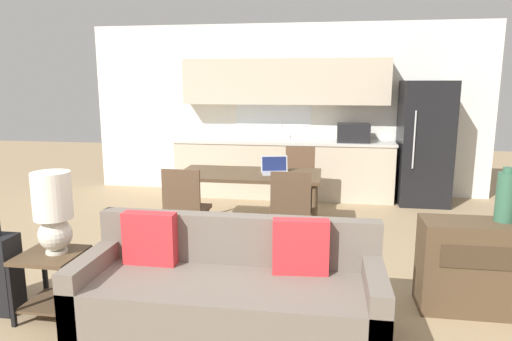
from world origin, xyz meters
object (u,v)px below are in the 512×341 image
couch (230,288)px  laptop (275,169)px  table_lamp (53,210)px  vase (506,196)px  dining_chair_far_right (299,178)px  dining_chair_near_left (185,206)px  dining_table (249,178)px  credenza (492,267)px  side_table (52,274)px  dining_chair_near_right (290,209)px  refrigerator (424,143)px

couch → laptop: size_ratio=5.73×
table_lamp → vase: (3.39, 0.62, 0.08)m
couch → dining_chair_far_right: size_ratio=2.30×
couch → dining_chair_near_left: size_ratio=2.30×
dining_chair_near_left → dining_table: bearing=-122.7°
dining_table → dining_chair_near_left: bearing=-123.8°
credenza → laptop: bearing=138.5°
couch → side_table: 1.40m
vase → dining_table: bearing=144.8°
dining_table → side_table: 2.55m
credenza → dining_chair_near_right: size_ratio=1.19×
refrigerator → dining_chair_far_right: 2.04m
couch → dining_chair_near_left: (-0.79, 1.45, 0.19)m
dining_table → dining_chair_far_right: size_ratio=1.82×
couch → dining_chair_far_right: dining_chair_far_right is taller
dining_chair_near_left → dining_chair_near_right: bearing=-176.2°
side_table → dining_chair_far_right: 3.51m
credenza → laptop: size_ratio=2.95×
table_lamp → vase: bearing=10.3°
side_table → dining_chair_far_right: (1.70, 3.06, 0.18)m
dining_table → vase: vase is taller
couch → credenza: (1.97, 0.60, 0.03)m
refrigerator → table_lamp: (-3.44, -3.96, -0.06)m
vase → dining_chair_near_right: (-1.72, 0.84, -0.41)m
dining_chair_far_right → laptop: (-0.24, -0.77, 0.26)m
dining_table → couch: size_ratio=0.79×
side_table → dining_chair_near_right: size_ratio=0.55×
dining_table → couch: 2.29m
dining_table → dining_chair_near_right: 0.95m
credenza → dining_chair_near_left: size_ratio=1.19×
side_table → vase: bearing=10.7°
side_table → table_lamp: bearing=37.2°
refrigerator → dining_table: (-2.33, -1.74, -0.24)m
refrigerator → dining_chair_near_left: size_ratio=1.95×
refrigerator → vase: refrigerator is taller
laptop → vase: bearing=-54.2°
table_lamp → dining_chair_near_right: 2.24m
refrigerator → side_table: (-3.48, -3.99, -0.57)m
side_table → dining_chair_near_left: dining_chair_near_left is taller
couch → table_lamp: 1.46m
couch → vase: bearing=17.9°
couch → credenza: 2.06m
dining_chair_far_right → laptop: same height
dining_chair_far_right → dining_chair_near_right: (0.01, -1.57, 0.00)m
couch → side_table: couch is taller
dining_chair_near_right → dining_table: bearing=-61.0°
dining_chair_far_right → table_lamp: bearing=-116.2°
refrigerator → couch: 4.54m
table_lamp → vase: vase is taller
vase → dining_chair_near_right: size_ratio=0.46×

